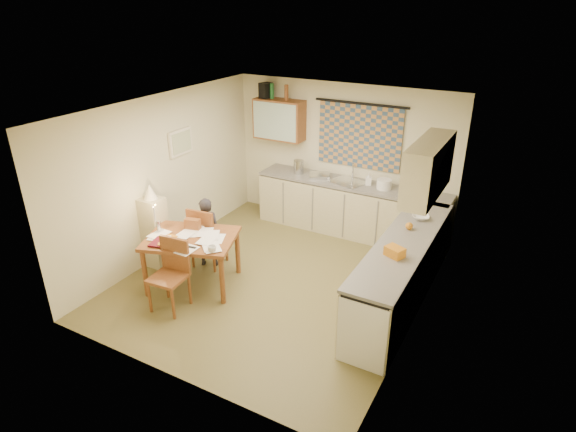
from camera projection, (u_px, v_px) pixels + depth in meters
The scene contains 44 objects.
floor at pixel (278, 280), 7.03m from camera, with size 4.00×4.50×0.02m, color brown.
ceiling at pixel (276, 108), 5.98m from camera, with size 4.00×4.50×0.02m, color white.
wall_back at pixel (342, 156), 8.31m from camera, with size 4.00×0.02×2.50m, color beige.
wall_front at pixel (163, 279), 4.71m from camera, with size 4.00×0.02×2.50m, color beige.
wall_left at pixel (164, 176), 7.39m from camera, with size 0.02×4.50×2.50m, color beige.
wall_right at pixel (426, 233), 5.63m from camera, with size 0.02×4.50×2.50m, color beige.
window_blind at pixel (359, 137), 7.98m from camera, with size 1.45×0.03×1.05m, color #314B67.
curtain_rod at pixel (361, 103), 7.73m from camera, with size 0.04×0.04×1.60m, color black.
wall_cabinet at pixel (279, 120), 8.44m from camera, with size 0.90×0.34×0.70m, color brown.
wall_cabinet_glass at pixel (274, 122), 8.30m from camera, with size 0.84×0.02×0.64m, color #99B2A5.
upper_cabinet_right at pixel (428, 168), 5.90m from camera, with size 0.34×1.30×0.70m, color tan.
framed_print at pixel (181, 142), 7.50m from camera, with size 0.04×0.50×0.40m, color beige.
print_canvas at pixel (182, 142), 7.49m from camera, with size 0.01×0.42×0.32m, color beige.
counter_back at pixel (350, 208), 8.26m from camera, with size 3.30×0.62×0.92m.
counter_right at pixel (402, 272), 6.36m from camera, with size 0.62×2.95×0.92m.
stove at pixel (370, 322), 5.40m from camera, with size 0.57×0.57×0.88m.
sink at pixel (348, 184), 8.11m from camera, with size 0.55×0.45×0.10m, color silver.
tap at pixel (353, 171), 8.17m from camera, with size 0.03×0.03×0.28m, color silver.
dish_rack at pixel (320, 175), 8.31m from camera, with size 0.35×0.30×0.06m, color silver.
kettle at pixel (299, 167), 8.45m from camera, with size 0.18×0.18×0.24m, color silver.
mixing_bowl at pixel (384, 184), 7.79m from camera, with size 0.24×0.24×0.16m, color white.
soap_bottle at pixel (369, 179), 7.94m from camera, with size 0.12×0.12×0.21m, color white.
bowl at pixel (421, 217), 6.75m from camera, with size 0.30×0.30×0.06m, color white.
orange_bag at pixel (395, 252), 5.77m from camera, with size 0.22×0.16×0.12m, color #C07217.
fruit_orange at pixel (409, 226), 6.44m from camera, with size 0.10×0.10×0.10m, color #C07217.
speaker at pixel (266, 90), 8.36m from camera, with size 0.16×0.20×0.26m, color black.
bottle_green at pixel (272, 91), 8.30m from camera, with size 0.07×0.07×0.26m, color #195926.
bottle_brown at pixel (286, 92), 8.18m from camera, with size 0.07×0.07×0.26m, color brown.
dining_table at pixel (193, 260), 6.78m from camera, with size 1.44×1.26×0.75m.
chair_far at pixel (209, 247), 7.31m from camera, with size 0.48×0.48×0.97m.
chair_near at pixel (170, 288), 6.29m from camera, with size 0.46×0.46×0.95m.
person at pixel (207, 232), 7.21m from camera, with size 0.48×0.42×1.10m, color black.
shelf_stand at pixel (155, 232), 7.21m from camera, with size 0.32×0.30×1.10m, color tan.
lampshade at pixel (150, 192), 6.93m from camera, with size 0.20×0.20×0.22m, color beige.
letter_rack at pixel (193, 224), 6.81m from camera, with size 0.22×0.10×0.16m, color brown.
mug at pixel (212, 249), 6.22m from camera, with size 0.15×0.15×0.09m, color white.
magazine at pixel (152, 241), 6.48m from camera, with size 0.28×0.33×0.03m, color maroon.
book at pixel (161, 237), 6.60m from camera, with size 0.21×0.28×0.02m, color #C07217.
orange_box at pixel (163, 245), 6.38m from camera, with size 0.12×0.08×0.04m, color #C07217.
eyeglasses at pixel (192, 248), 6.33m from camera, with size 0.13×0.04×0.02m, color black.
candle_holder at pixel (159, 226), 6.73m from camera, with size 0.06×0.06×0.18m, color silver.
candle at pixel (154, 214), 6.61m from camera, with size 0.02×0.02×0.22m, color white.
candle_flame at pixel (155, 205), 6.60m from camera, with size 0.02×0.02×0.02m, color #FFCC66.
papers at pixel (191, 239), 6.56m from camera, with size 1.18×0.89×0.02m.
Camera 1 is at (3.01, -5.19, 3.78)m, focal length 30.00 mm.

